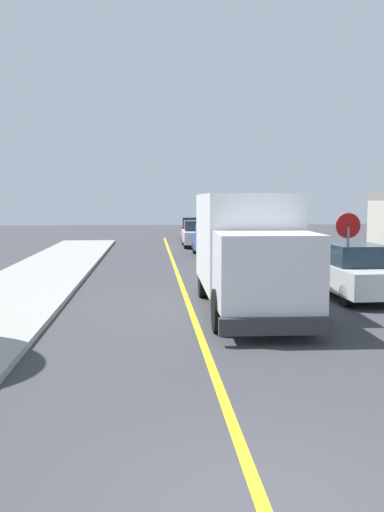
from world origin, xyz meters
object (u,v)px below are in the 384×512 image
Objects in this scene: box_truck at (247,246)px; parked_car_far at (197,234)px; parked_car_furthest at (193,229)px; parked_van_across at (354,272)px; stop_sign at (348,239)px; parked_car_mid at (212,241)px; parked_car_near at (237,255)px.

box_truck is 20.28m from parked_car_far.
parked_car_far is 0.99× the size of parked_car_furthest.
parked_car_furthest and parked_van_across have the same top height.
box_truck is 1.61× the size of parked_car_furthest.
box_truck reaches higher than stop_sign.
parked_car_furthest is at bearing 96.95° from parked_van_across.
parked_car_far is 19.01m from parked_van_across.
parked_van_across is (2.99, -12.77, 0.00)m from parked_car_mid.
parked_car_near is 13.09m from parked_car_far.
parked_car_furthest is at bearing 87.74° from parked_car_far.
parked_car_far is 0.99× the size of parked_van_across.
parked_van_across is at bearing 22.91° from box_truck.
parked_car_far and parked_van_across have the same top height.
stop_sign is (3.03, -18.85, 1.06)m from parked_car_far.
parked_car_far is 1.67× the size of stop_sign.
parked_car_far is at bearing 92.42° from parked_car_near.
parked_car_near is 19.43m from parked_car_furthest.
stop_sign is at bearing -78.11° from parked_car_mid.
box_truck is at bearing -91.24° from parked_car_furthest.
box_truck is 26.63m from parked_car_furthest.
parked_car_far is at bearing 89.08° from box_truck.
parked_car_mid is at bearing 101.89° from stop_sign.
parked_car_furthest is 1.69× the size of stop_sign.
parked_car_near is 1.00× the size of parked_car_mid.
stop_sign reaches higher than parked_car_furthest.
box_truck is 3.64m from stop_sign.
parked_car_mid is at bearing 103.20° from parked_van_across.
box_truck reaches higher than parked_car_furthest.
stop_sign reaches higher than parked_car_mid.
parked_car_near and parked_car_furthest have the same top height.
parked_car_near is at bearing -89.11° from parked_car_furthest.
parked_car_far and parked_car_furthest have the same top height.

